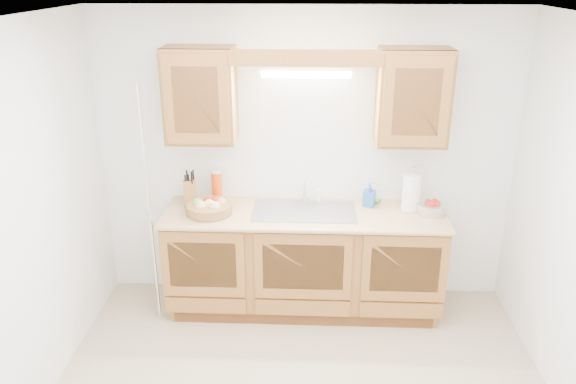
# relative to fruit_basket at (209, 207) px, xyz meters

# --- Properties ---
(room) EXTENTS (3.52, 3.50, 2.50)m
(room) POSITION_rel_fruit_basket_xyz_m (0.77, -1.14, 0.30)
(room) COLOR tan
(room) RESTS_ON ground
(base_cabinets) EXTENTS (2.20, 0.60, 0.86)m
(base_cabinets) POSITION_rel_fruit_basket_xyz_m (0.77, 0.06, -0.51)
(base_cabinets) COLOR #9C692D
(base_cabinets) RESTS_ON ground
(countertop) EXTENTS (2.30, 0.63, 0.04)m
(countertop) POSITION_rel_fruit_basket_xyz_m (0.77, 0.04, -0.07)
(countertop) COLOR tan
(countertop) RESTS_ON base_cabinets
(upper_cabinet_left) EXTENTS (0.55, 0.33, 0.75)m
(upper_cabinet_left) POSITION_rel_fruit_basket_xyz_m (-0.06, 0.19, 0.87)
(upper_cabinet_left) COLOR #9C692D
(upper_cabinet_left) RESTS_ON room
(upper_cabinet_right) EXTENTS (0.55, 0.33, 0.75)m
(upper_cabinet_right) POSITION_rel_fruit_basket_xyz_m (1.60, 0.19, 0.87)
(upper_cabinet_right) COLOR #9C692D
(upper_cabinet_right) RESTS_ON room
(valance) EXTENTS (2.20, 0.05, 0.12)m
(valance) POSITION_rel_fruit_basket_xyz_m (0.77, 0.05, 1.19)
(valance) COLOR #9C692D
(valance) RESTS_ON room
(fluorescent_fixture) EXTENTS (0.76, 0.08, 0.08)m
(fluorescent_fixture) POSITION_rel_fruit_basket_xyz_m (0.77, 0.27, 1.05)
(fluorescent_fixture) COLOR white
(fluorescent_fixture) RESTS_ON room
(sink) EXTENTS (0.84, 0.46, 0.36)m
(sink) POSITION_rel_fruit_basket_xyz_m (0.77, 0.06, -0.12)
(sink) COLOR #9E9EA3
(sink) RESTS_ON countertop
(wire_shelf_pole) EXTENTS (0.03, 0.03, 2.00)m
(wire_shelf_pole) POSITION_rel_fruit_basket_xyz_m (-0.43, -0.21, 0.05)
(wire_shelf_pole) COLOR silver
(wire_shelf_pole) RESTS_ON ground
(outlet_plate) EXTENTS (0.08, 0.01, 0.12)m
(outlet_plate) POSITION_rel_fruit_basket_xyz_m (1.72, 0.35, 0.20)
(outlet_plate) COLOR white
(outlet_plate) RESTS_ON room
(fruit_basket) EXTENTS (0.49, 0.49, 0.12)m
(fruit_basket) POSITION_rel_fruit_basket_xyz_m (0.00, 0.00, 0.00)
(fruit_basket) COLOR olive
(fruit_basket) RESTS_ON countertop
(knife_block) EXTENTS (0.14, 0.19, 0.30)m
(knife_block) POSITION_rel_fruit_basket_xyz_m (-0.19, 0.18, 0.06)
(knife_block) COLOR #9C692D
(knife_block) RESTS_ON countertop
(orange_canister) EXTENTS (0.10, 0.10, 0.26)m
(orange_canister) POSITION_rel_fruit_basket_xyz_m (0.02, 0.28, 0.08)
(orange_canister) COLOR #E5450C
(orange_canister) RESTS_ON countertop
(soap_bottle) EXTENTS (0.12, 0.12, 0.20)m
(soap_bottle) POSITION_rel_fruit_basket_xyz_m (1.31, 0.20, 0.05)
(soap_bottle) COLOR #245FB5
(soap_bottle) RESTS_ON countertop
(sponge) EXTENTS (0.14, 0.12, 0.02)m
(sponge) POSITION_rel_fruit_basket_xyz_m (1.35, 0.30, -0.04)
(sponge) COLOR #CC333F
(sponge) RESTS_ON countertop
(paper_towel) EXTENTS (0.18, 0.18, 0.37)m
(paper_towel) POSITION_rel_fruit_basket_xyz_m (1.64, 0.13, 0.10)
(paper_towel) COLOR silver
(paper_towel) RESTS_ON countertop
(apple_bowl) EXTENTS (0.30, 0.30, 0.12)m
(apple_bowl) POSITION_rel_fruit_basket_xyz_m (1.80, 0.06, 0.00)
(apple_bowl) COLOR silver
(apple_bowl) RESTS_ON countertop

